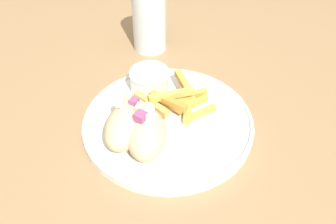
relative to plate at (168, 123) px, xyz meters
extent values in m
cube|color=#9E7A51|center=(-0.03, 0.05, -0.03)|extent=(1.45, 1.45, 0.04)
cylinder|color=#9E7A51|center=(0.63, 0.71, -0.41)|extent=(0.06, 0.06, 0.73)
cylinder|color=white|center=(0.00, 0.00, 0.00)|extent=(0.29, 0.29, 0.01)
torus|color=white|center=(0.00, 0.00, 0.01)|extent=(0.28, 0.28, 0.01)
ellipsoid|color=beige|center=(-0.06, -0.02, 0.03)|extent=(0.12, 0.11, 0.05)
cube|color=#B7D693|center=(-0.05, 0.01, 0.06)|extent=(0.02, 0.02, 0.01)
cube|color=#A34C84|center=(-0.06, -0.01, 0.06)|extent=(0.02, 0.02, 0.02)
cube|color=white|center=(-0.04, 0.00, 0.05)|extent=(0.02, 0.02, 0.02)
cube|color=silver|center=(-0.05, -0.01, 0.06)|extent=(0.02, 0.02, 0.01)
cube|color=red|center=(-0.06, -0.01, 0.05)|extent=(0.02, 0.02, 0.02)
cube|color=white|center=(-0.05, -0.01, 0.06)|extent=(0.02, 0.02, 0.01)
cube|color=red|center=(-0.06, 0.01, 0.06)|extent=(0.02, 0.02, 0.01)
ellipsoid|color=beige|center=(-0.07, 0.02, 0.03)|extent=(0.13, 0.11, 0.06)
cube|color=#B7D693|center=(-0.05, 0.04, 0.06)|extent=(0.02, 0.02, 0.01)
cube|color=#A34C84|center=(-0.05, 0.02, 0.06)|extent=(0.02, 0.02, 0.01)
cube|color=silver|center=(-0.07, 0.04, 0.06)|extent=(0.02, 0.02, 0.01)
cube|color=red|center=(-0.07, 0.03, 0.05)|extent=(0.01, 0.01, 0.01)
cube|color=gold|center=(0.05, 0.00, 0.01)|extent=(0.07, 0.02, 0.01)
cube|color=gold|center=(0.06, 0.02, 0.01)|extent=(0.08, 0.05, 0.01)
cube|color=gold|center=(0.01, 0.04, 0.01)|extent=(0.05, 0.06, 0.01)
cube|color=gold|center=(0.05, -0.03, 0.01)|extent=(0.06, 0.02, 0.01)
cube|color=#E5B251|center=(0.04, 0.01, 0.01)|extent=(0.06, 0.05, 0.01)
cube|color=gold|center=(0.04, -0.01, 0.01)|extent=(0.06, 0.05, 0.01)
cube|color=gold|center=(0.04, 0.04, 0.01)|extent=(0.02, 0.06, 0.01)
cube|color=#E5B251|center=(0.03, 0.02, 0.03)|extent=(0.07, 0.05, 0.01)
cube|color=gold|center=(0.02, 0.02, 0.02)|extent=(0.02, 0.06, 0.01)
cube|color=gold|center=(0.02, 0.01, 0.03)|extent=(0.02, 0.07, 0.01)
cube|color=#E5B251|center=(0.00, 0.04, 0.02)|extent=(0.01, 0.08, 0.01)
cube|color=gold|center=(0.07, 0.03, 0.03)|extent=(0.04, 0.06, 0.01)
cylinder|color=white|center=(0.03, 0.08, 0.02)|extent=(0.07, 0.07, 0.04)
cylinder|color=white|center=(0.03, 0.08, 0.04)|extent=(0.06, 0.06, 0.01)
torus|color=white|center=(0.03, 0.08, 0.04)|extent=(0.07, 0.07, 0.00)
cylinder|color=silver|center=(0.15, 0.20, 0.05)|extent=(0.07, 0.07, 0.13)
cylinder|color=silver|center=(0.15, 0.20, 0.04)|extent=(0.06, 0.06, 0.08)
camera|label=1|loc=(-0.34, -0.33, 0.46)|focal=42.00mm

